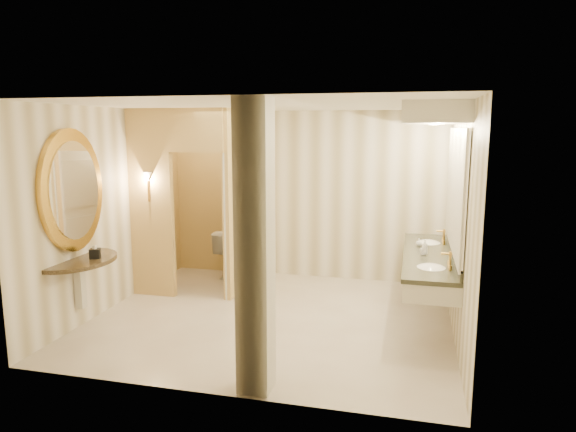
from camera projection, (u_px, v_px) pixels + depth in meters
The scene contains 16 objects.
floor at pixel (272, 318), 6.66m from camera, with size 4.50×4.50×0.00m, color beige.
ceiling at pixel (271, 105), 6.20m from camera, with size 4.50×4.50×0.00m, color white.
wall_back at pixel (304, 195), 8.34m from camera, with size 4.50×0.02×2.70m, color silver.
wall_front at pixel (210, 252), 4.51m from camera, with size 4.50×0.02×2.70m, color silver.
wall_left at pixel (112, 209), 6.95m from camera, with size 0.02×4.00×2.70m, color silver.
wall_right at pixel (459, 223), 5.90m from camera, with size 0.02×4.00×2.70m, color silver.
toilet_closet at pixel (216, 199), 7.61m from camera, with size 1.50×1.55×2.70m.
wall_sconce at pixel (148, 178), 7.23m from camera, with size 0.14×0.14×0.42m.
vanity at pixel (435, 194), 6.30m from camera, with size 0.75×2.61×2.09m.
console_shelf at pixel (74, 219), 6.12m from camera, with size 1.12×1.12×2.01m.
pillar at pixel (255, 249), 4.62m from camera, with size 0.30×0.30×2.70m, color beige.
tissue_box at pixel (95, 254), 6.19m from camera, with size 0.12×0.12×0.12m, color black.
toilet at pixel (232, 252), 8.54m from camera, with size 0.44×0.77×0.79m, color white.
soap_bottle_a at pixel (423, 250), 6.36m from camera, with size 0.06×0.06×0.12m, color beige.
soap_bottle_b at pixel (419, 242), 6.83m from camera, with size 0.08×0.08×0.10m, color silver.
soap_bottle_c at pixel (425, 247), 6.35m from camera, with size 0.08×0.08×0.20m, color #C6B28C.
Camera 1 is at (1.71, -6.10, 2.43)m, focal length 32.00 mm.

